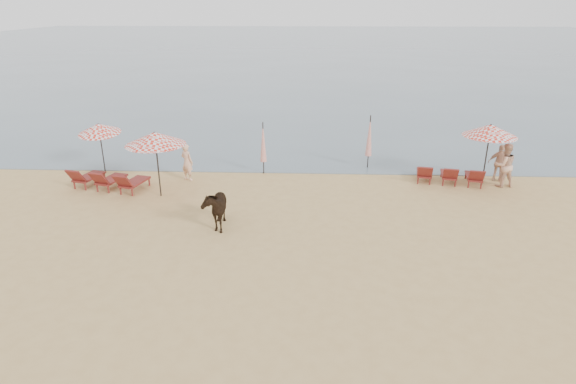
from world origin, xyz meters
name	(u,v)px	position (x,y,z in m)	size (l,w,h in m)	color
ground	(279,309)	(0.00, 0.00, 0.00)	(120.00, 120.00, 0.00)	tan
sea	(306,44)	(0.00, 80.00, 0.00)	(160.00, 140.00, 0.06)	#51606B
lounger_cluster_left	(108,179)	(-7.29, 7.80, 0.42)	(3.09, 2.27, 0.61)	maroon
lounger_cluster_right	(449,174)	(6.45, 9.04, 0.39)	(2.79, 1.96, 0.56)	maroon
umbrella_open_left_a	(155,138)	(-5.01, 7.19, 2.28)	(2.23, 2.23, 2.54)	black
umbrella_open_left_b	(99,129)	(-8.28, 9.86, 1.95)	(1.77, 1.80, 2.26)	black
umbrella_open_right	(490,130)	(7.77, 8.91, 2.29)	(2.09, 2.09, 2.54)	black
umbrella_closed_left	(263,142)	(-1.27, 9.95, 1.40)	(0.28, 0.28, 2.28)	black
umbrella_closed_right	(369,136)	(3.34, 10.91, 1.48)	(0.29, 0.29, 2.41)	black
cow	(215,207)	(-2.39, 4.58, 0.70)	(0.75, 1.65, 1.40)	black
beachgoer_left	(187,162)	(-4.37, 9.01, 0.78)	(0.57, 0.37, 1.56)	#E2AC8D
beachgoer_right_a	(504,165)	(8.51, 8.82, 0.89)	(0.87, 0.68, 1.79)	#DEAA8B
beachgoer_right_b	(500,163)	(8.58, 9.45, 0.78)	(0.91, 0.38, 1.55)	#D7A686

